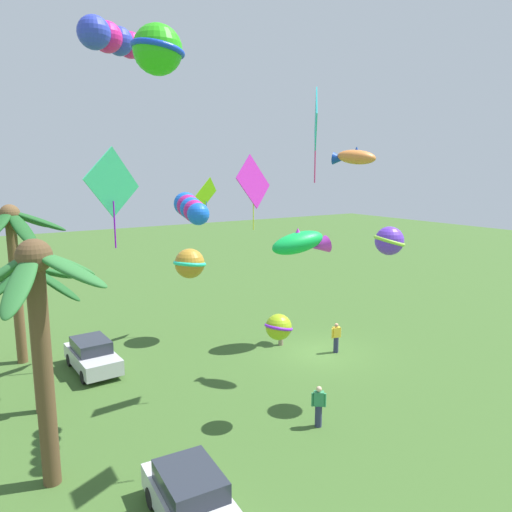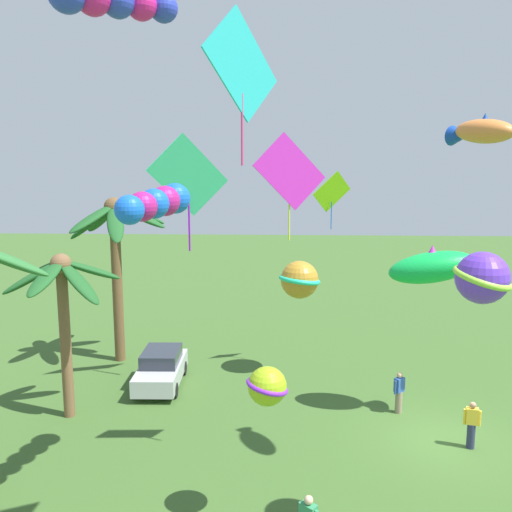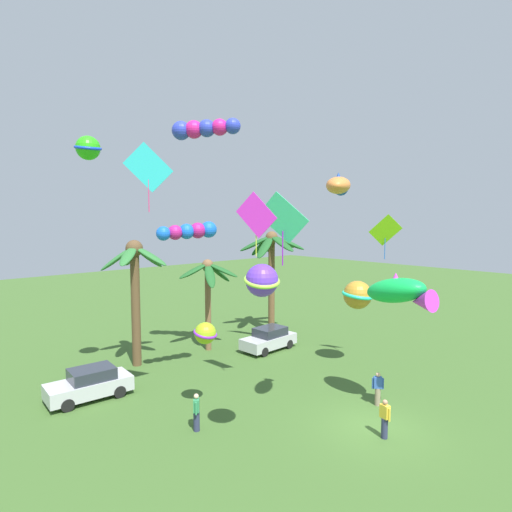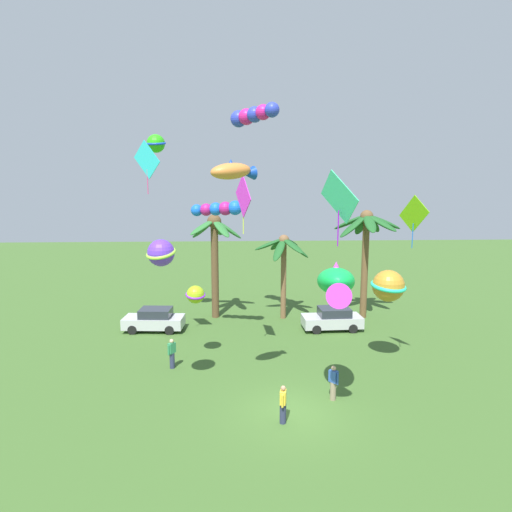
{
  "view_description": "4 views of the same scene",
  "coord_description": "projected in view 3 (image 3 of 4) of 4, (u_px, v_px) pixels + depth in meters",
  "views": [
    {
      "loc": [
        -18.29,
        15.79,
        9.42
      ],
      "look_at": [
        -1.47,
        4.95,
        5.85
      ],
      "focal_mm": 33.72,
      "sensor_mm": 36.0,
      "label": 1
    },
    {
      "loc": [
        -16.52,
        5.56,
        8.88
      ],
      "look_at": [
        -1.53,
        6.29,
        6.51
      ],
      "focal_mm": 36.21,
      "sensor_mm": 36.0,
      "label": 2
    },
    {
      "loc": [
        -15.17,
        -9.11,
        8.78
      ],
      "look_at": [
        -0.79,
        6.51,
        6.9
      ],
      "focal_mm": 29.49,
      "sensor_mm": 36.0,
      "label": 3
    },
    {
      "loc": [
        -2.3,
        -16.54,
        9.32
      ],
      "look_at": [
        -1.23,
        5.03,
        5.92
      ],
      "focal_mm": 29.91,
      "sensor_mm": 36.0,
      "label": 4
    }
  ],
  "objects": [
    {
      "name": "ground_plane",
      "position": [
        374.0,
        428.0,
        17.68
      ],
      "size": [
        120.0,
        120.0,
        0.0
      ],
      "primitive_type": "plane",
      "color": "#3D6028"
    },
    {
      "name": "palm_tree_0",
      "position": [
        135.0,
        274.0,
        24.8
      ],
      "size": [
        3.92,
        4.15,
        7.55
      ],
      "color": "brown",
      "rests_on": "ground"
    },
    {
      "name": "palm_tree_1",
      "position": [
        208.0,
        280.0,
        27.88
      ],
      "size": [
        3.99,
        3.97,
        6.12
      ],
      "color": "brown",
      "rests_on": "ground"
    },
    {
      "name": "palm_tree_2",
      "position": [
        272.0,
        254.0,
        31.67
      ],
      "size": [
        4.75,
        4.72,
        7.85
      ],
      "color": "brown",
      "rests_on": "ground"
    },
    {
      "name": "parked_car_0",
      "position": [
        90.0,
        384.0,
        20.49
      ],
      "size": [
        4.01,
        1.97,
        1.51
      ],
      "color": "#BCBCC1",
      "rests_on": "ground"
    },
    {
      "name": "parked_car_1",
      "position": [
        269.0,
        339.0,
        28.19
      ],
      "size": [
        3.96,
        1.85,
        1.51
      ],
      "color": "#BCBCC1",
      "rests_on": "ground"
    },
    {
      "name": "spectator_0",
      "position": [
        196.0,
        412.0,
        17.38
      ],
      "size": [
        0.42,
        0.45,
        1.59
      ],
      "color": "#2D3351",
      "rests_on": "ground"
    },
    {
      "name": "spectator_1",
      "position": [
        385.0,
        419.0,
        16.8
      ],
      "size": [
        0.31,
        0.54,
        1.59
      ],
      "color": "#2D3351",
      "rests_on": "ground"
    },
    {
      "name": "spectator_2",
      "position": [
        378.0,
        389.0,
        19.77
      ],
      "size": [
        0.42,
        0.45,
        1.59
      ],
      "color": "gray",
      "rests_on": "ground"
    },
    {
      "name": "kite_diamond_0",
      "position": [
        148.0,
        168.0,
        16.73
      ],
      "size": [
        1.58,
        1.26,
        2.77
      ],
      "color": "#29C3C8"
    },
    {
      "name": "kite_ball_1",
      "position": [
        262.0,
        280.0,
        14.34
      ],
      "size": [
        1.67,
        1.67,
        1.14
      ],
      "color": "#6635D4"
    },
    {
      "name": "kite_diamond_2",
      "position": [
        256.0,
        216.0,
        19.54
      ],
      "size": [
        0.75,
        2.06,
        3.02
      ],
      "color": "#DE2CCC"
    },
    {
      "name": "kite_tube_3",
      "position": [
        203.0,
        129.0,
        23.3
      ],
      "size": [
        2.88,
        3.16,
        1.14
      ],
      "color": "blue"
    },
    {
      "name": "kite_ball_4",
      "position": [
        205.0,
        333.0,
        18.66
      ],
      "size": [
        1.33,
        1.33,
        0.97
      ],
      "color": "#9FC41C"
    },
    {
      "name": "kite_fish_5",
      "position": [
        399.0,
        292.0,
        18.37
      ],
      "size": [
        2.0,
        3.64,
        1.65
      ],
      "color": "#13C24A"
    },
    {
      "name": "kite_ball_6",
      "position": [
        357.0,
        295.0,
        24.58
      ],
      "size": [
        2.48,
        2.48,
        1.66
      ],
      "color": "#C08728"
    },
    {
      "name": "kite_ball_7",
      "position": [
        88.0,
        148.0,
        20.05
      ],
      "size": [
        1.47,
        1.48,
        1.14
      ],
      "color": "green"
    },
    {
      "name": "kite_tube_8",
      "position": [
        189.0,
        231.0,
        21.18
      ],
      "size": [
        3.07,
        1.39,
        0.94
      ],
      "color": "blue"
    },
    {
      "name": "kite_fish_9",
      "position": [
        339.0,
        186.0,
        15.46
      ],
      "size": [
        2.06,
        1.66,
        0.85
      ],
      "color": "orange"
    },
    {
      "name": "kite_diamond_10",
      "position": [
        283.0,
        219.0,
        26.41
      ],
      "size": [
        1.63,
        3.03,
        4.66
      ],
      "color": "#3ED797"
    },
    {
      "name": "kite_diamond_11",
      "position": [
        385.0,
        231.0,
        23.61
      ],
      "size": [
        0.76,
        1.7,
        2.54
      ],
      "color": "#74C612"
    }
  ]
}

